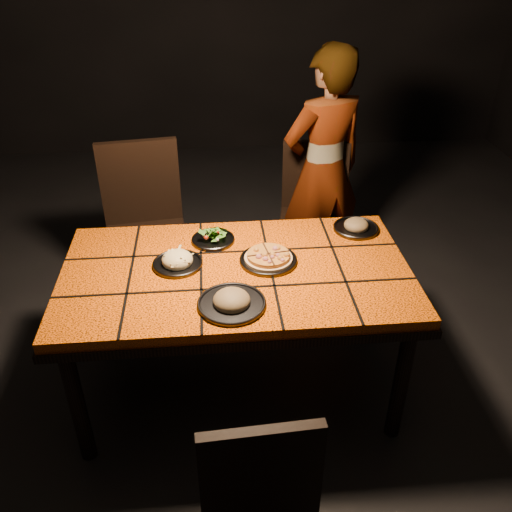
{
  "coord_description": "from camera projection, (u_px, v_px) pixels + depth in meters",
  "views": [
    {
      "loc": [
        -0.1,
        -2.07,
        2.13
      ],
      "look_at": [
        0.09,
        -0.01,
        0.82
      ],
      "focal_mm": 38.0,
      "sensor_mm": 36.0,
      "label": 1
    }
  ],
  "objects": [
    {
      "name": "diner",
      "position": [
        323.0,
        171.0,
        3.39
      ],
      "size": [
        0.66,
        0.55,
        1.54
      ],
      "primitive_type": "imported",
      "rotation": [
        0.0,
        0.0,
        3.51
      ],
      "color": "brown",
      "rests_on": "ground"
    },
    {
      "name": "plate_mushroom_a",
      "position": [
        232.0,
        301.0,
        2.24
      ],
      "size": [
        0.29,
        0.29,
        0.09
      ],
      "color": "#343439",
      "rests_on": "dining_table"
    },
    {
      "name": "room_shell",
      "position": [
        232.0,
        107.0,
        2.09
      ],
      "size": [
        6.04,
        7.04,
        3.08
      ],
      "color": "black",
      "rests_on": "ground"
    },
    {
      "name": "plate_mushroom_b",
      "position": [
        356.0,
        226.0,
        2.79
      ],
      "size": [
        0.23,
        0.23,
        0.08
      ],
      "color": "#343439",
      "rests_on": "dining_table"
    },
    {
      "name": "chair_far_left",
      "position": [
        145.0,
        219.0,
        3.23
      ],
      "size": [
        0.53,
        0.53,
        1.04
      ],
      "rotation": [
        0.0,
        0.0,
        0.13
      ],
      "color": "black",
      "rests_on": "ground"
    },
    {
      "name": "chair_far_right",
      "position": [
        313.0,
        206.0,
        3.5
      ],
      "size": [
        0.49,
        0.49,
        0.93
      ],
      "rotation": [
        0.0,
        0.0,
        -0.19
      ],
      "color": "black",
      "rests_on": "ground"
    },
    {
      "name": "plate_salad",
      "position": [
        213.0,
        237.0,
        2.69
      ],
      "size": [
        0.21,
        0.21,
        0.07
      ],
      "color": "#343439",
      "rests_on": "dining_table"
    },
    {
      "name": "plate_pasta",
      "position": [
        177.0,
        262.0,
        2.5
      ],
      "size": [
        0.23,
        0.23,
        0.08
      ],
      "color": "#343439",
      "rests_on": "dining_table"
    },
    {
      "name": "plate_pizza",
      "position": [
        268.0,
        259.0,
        2.53
      ],
      "size": [
        0.27,
        0.27,
        0.04
      ],
      "color": "#343439",
      "rests_on": "dining_table"
    },
    {
      "name": "chair_near",
      "position": [
        257.0,
        480.0,
        1.85
      ],
      "size": [
        0.41,
        0.41,
        0.86
      ],
      "rotation": [
        0.0,
        0.0,
        3.19
      ],
      "color": "black",
      "rests_on": "ground"
    },
    {
      "name": "dining_table",
      "position": [
        236.0,
        283.0,
        2.53
      ],
      "size": [
        1.62,
        0.92,
        0.75
      ],
      "color": "#FE6308",
      "rests_on": "ground"
    }
  ]
}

